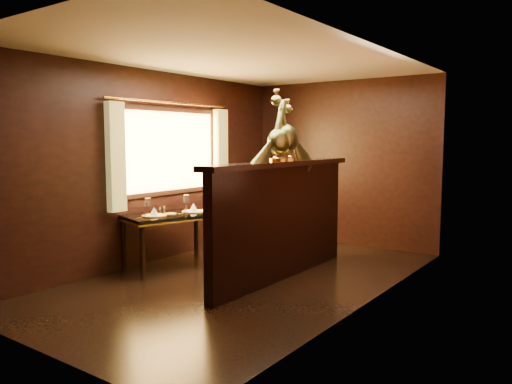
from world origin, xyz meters
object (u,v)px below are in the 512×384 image
(chair_left, at_px, (265,216))
(chair_right, at_px, (276,210))
(peacock_right, at_px, (286,126))
(peacock_left, at_px, (279,130))
(dining_table, at_px, (171,219))

(chair_left, xyz_separation_m, chair_right, (0.01, 0.24, 0.05))
(chair_right, height_order, peacock_right, peacock_right)
(peacock_left, relative_size, peacock_right, 0.88)
(chair_left, bearing_deg, peacock_right, 1.97)
(dining_table, relative_size, chair_right, 0.94)
(chair_right, distance_m, peacock_left, 1.12)
(dining_table, distance_m, chair_left, 1.18)
(peacock_left, bearing_deg, dining_table, -166.30)
(chair_left, distance_m, peacock_left, 1.10)
(dining_table, xyz_separation_m, chair_left, (1.04, 0.54, 0.07))
(chair_left, bearing_deg, chair_right, 99.19)
(dining_table, bearing_deg, chair_left, 45.15)
(peacock_right, bearing_deg, chair_left, 169.81)
(chair_left, distance_m, peacock_right, 1.13)
(chair_right, height_order, peacock_left, peacock_left)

